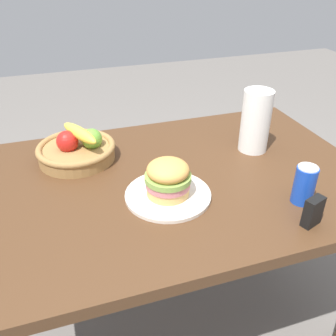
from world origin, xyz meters
name	(u,v)px	position (x,y,z in m)	size (l,w,h in m)	color
ground_plane	(169,316)	(0.00, 0.00, 0.00)	(8.00, 8.00, 0.00)	slate
dining_table	(170,201)	(0.00, 0.00, 0.65)	(1.40, 0.90, 0.75)	#4C301C
plate	(168,195)	(-0.04, -0.10, 0.76)	(0.28, 0.28, 0.01)	silver
sandwich	(168,178)	(-0.04, -0.10, 0.82)	(0.15, 0.15, 0.12)	#DBAD60
soda_can	(304,185)	(0.35, -0.26, 0.81)	(0.07, 0.07, 0.13)	blue
fruit_basket	(77,149)	(-0.29, 0.23, 0.79)	(0.29, 0.29, 0.14)	#9E7542
paper_towel_roll	(256,121)	(0.37, 0.10, 0.87)	(0.11, 0.11, 0.24)	white
napkin_holder	(313,212)	(0.31, -0.36, 0.80)	(0.06, 0.03, 0.09)	black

